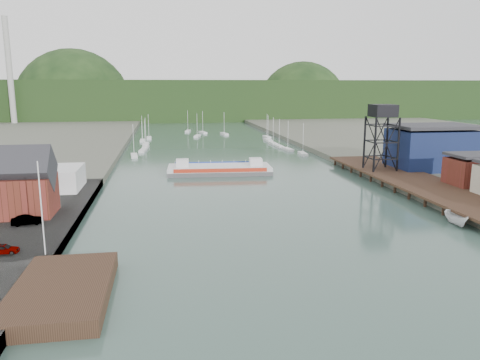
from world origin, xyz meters
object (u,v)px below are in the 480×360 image
object	(u,v)px
chain_ferry	(219,169)
car_west_a	(4,249)
harbor_building	(15,189)
lift_tower	(383,115)
motorboat	(456,219)

from	to	relation	value
chain_ferry	car_west_a	xyz separation A→B (m)	(-34.67, -59.47, 1.14)
car_west_a	harbor_building	bearing A→B (deg)	14.89
chain_ferry	car_west_a	bearing A→B (deg)	-116.79
lift_tower	chain_ferry	bearing A→B (deg)	161.85
lift_tower	motorboat	world-z (taller)	lift_tower
harbor_building	car_west_a	world-z (taller)	harbor_building
motorboat	car_west_a	bearing A→B (deg)	-169.93
harbor_building	motorboat	size ratio (longest dim) A/B	2.06
chain_ferry	car_west_a	size ratio (longest dim) A/B	7.23
harbor_building	lift_tower	world-z (taller)	lift_tower
motorboat	car_west_a	size ratio (longest dim) A/B	1.57
harbor_building	chain_ferry	world-z (taller)	harbor_building
harbor_building	chain_ferry	xyz separation A→B (m)	(38.36, 40.66, -4.98)
lift_tower	car_west_a	size ratio (longest dim) A/B	4.23
lift_tower	chain_ferry	xyz separation A→B (m)	(-38.64, 12.66, -14.54)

